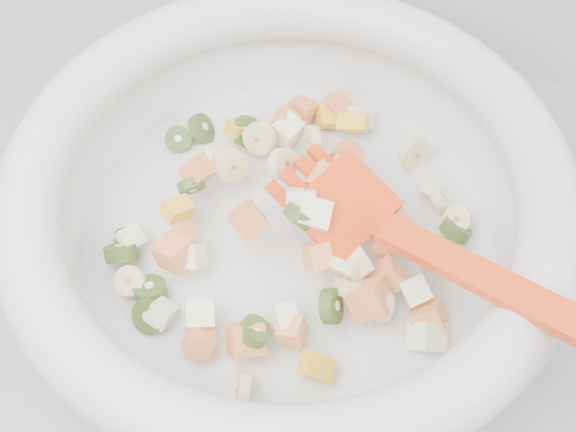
% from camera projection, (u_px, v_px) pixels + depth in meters
% --- Properties ---
extents(mixing_bowl, '(0.49, 0.42, 0.15)m').
position_uv_depth(mixing_bowl, '(289.00, 205.00, 0.54)').
color(mixing_bowl, silver).
rests_on(mixing_bowl, counter).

